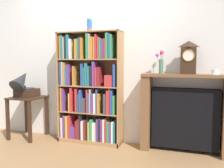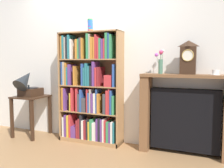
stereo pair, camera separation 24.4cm
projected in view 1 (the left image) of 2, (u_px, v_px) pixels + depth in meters
ground_plane at (87, 145)px, 3.64m from camera, size 8.18×6.40×0.02m
wall_back at (104, 58)px, 3.77m from camera, size 5.18×0.08×2.60m
bookshelf at (89, 92)px, 3.69m from camera, size 0.99×0.29×1.70m
cup_stack at (90, 25)px, 3.57m from camera, size 0.08×0.08×0.19m
side_table_left at (28, 107)px, 3.96m from camera, size 0.48×0.52×0.68m
gramophone at (24, 85)px, 3.86m from camera, size 0.29×0.48×0.49m
fireplace_mantel at (185, 114)px, 3.30m from camera, size 1.18×0.28×1.09m
mantel_clock at (188, 57)px, 3.20m from camera, size 0.20×0.14×0.44m
flower_vase at (161, 62)px, 3.32m from camera, size 0.12×0.13×0.33m
teacup_with_saucer at (215, 72)px, 3.11m from camera, size 0.13×0.12×0.06m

